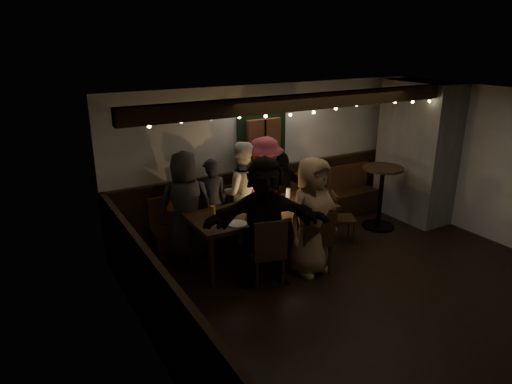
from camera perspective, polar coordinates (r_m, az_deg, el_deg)
room at (r=8.05m, az=12.22°, el=1.94°), size 6.02×5.01×2.62m
dining_table at (r=7.08m, az=0.81°, el=-2.73°), size 2.31×0.99×1.00m
chair_near_left at (r=6.34m, az=1.55°, el=-7.12°), size 0.57×0.57×1.03m
chair_near_right at (r=6.78m, az=7.59°, el=-5.48°), size 0.59×0.59×1.03m
chair_end at (r=7.93m, az=10.29°, el=-2.71°), size 0.52×0.52×0.86m
high_top at (r=8.57m, az=15.37°, el=0.30°), size 0.72×0.72×1.15m
person_a at (r=7.17m, az=-8.77°, el=-1.72°), size 0.97×0.77×1.73m
person_b at (r=7.51m, az=-5.57°, el=-1.45°), size 0.62×0.47×1.53m
person_c at (r=7.67m, az=-1.84°, el=-0.06°), size 1.01×0.88×1.75m
person_d at (r=7.81m, az=1.03°, el=0.46°), size 1.29×0.95×1.79m
person_e at (r=8.02m, az=3.33°, el=-0.20°), size 0.89×0.42×1.48m
person_f at (r=6.33m, az=1.13°, el=-3.74°), size 1.80×1.17×1.86m
person_g at (r=6.67m, az=6.98°, el=-3.07°), size 0.94×0.69×1.77m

